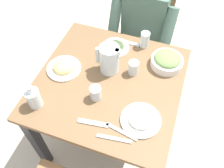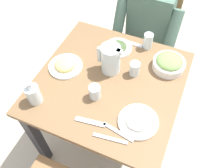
% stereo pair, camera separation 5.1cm
% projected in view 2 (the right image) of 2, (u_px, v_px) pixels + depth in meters
% --- Properties ---
extents(ground_plane, '(8.00, 8.00, 0.00)m').
position_uv_depth(ground_plane, '(110.00, 133.00, 2.05)').
color(ground_plane, '#B7AD99').
extents(dining_table, '(0.87, 0.87, 0.74)m').
position_uv_depth(dining_table, '(109.00, 93.00, 1.57)').
color(dining_table, brown).
rests_on(dining_table, ground_plane).
extents(chair_near, '(0.40, 0.40, 0.89)m').
position_uv_depth(chair_near, '(151.00, 33.00, 2.07)').
color(chair_near, olive).
rests_on(chair_near, ground_plane).
extents(diner_near, '(0.48, 0.53, 1.19)m').
position_uv_depth(diner_near, '(145.00, 35.00, 1.84)').
color(diner_near, '#4C6B5B').
rests_on(diner_near, ground_plane).
extents(water_pitcher, '(0.16, 0.12, 0.19)m').
position_uv_depth(water_pitcher, '(111.00, 59.00, 1.44)').
color(water_pitcher, silver).
rests_on(water_pitcher, dining_table).
extents(salad_bowl, '(0.20, 0.20, 0.09)m').
position_uv_depth(salad_bowl, '(169.00, 63.00, 1.50)').
color(salad_bowl, white).
rests_on(salad_bowl, dining_table).
extents(plate_yoghurt, '(0.22, 0.22, 0.05)m').
position_uv_depth(plate_yoghurt, '(138.00, 121.00, 1.28)').
color(plate_yoghurt, white).
rests_on(plate_yoghurt, dining_table).
extents(plate_dolmas, '(0.19, 0.19, 0.04)m').
position_uv_depth(plate_dolmas, '(118.00, 47.00, 1.62)').
color(plate_dolmas, white).
rests_on(plate_dolmas, dining_table).
extents(plate_fries, '(0.21, 0.21, 0.06)m').
position_uv_depth(plate_fries, '(65.00, 65.00, 1.52)').
color(plate_fries, white).
rests_on(plate_fries, dining_table).
extents(water_glass_far_right, '(0.07, 0.07, 0.09)m').
position_uv_depth(water_glass_far_right, '(95.00, 92.00, 1.36)').
color(water_glass_far_right, silver).
rests_on(water_glass_far_right, dining_table).
extents(water_glass_by_pitcher, '(0.06, 0.06, 0.09)m').
position_uv_depth(water_glass_by_pitcher, '(135.00, 69.00, 1.46)').
color(water_glass_by_pitcher, silver).
rests_on(water_glass_by_pitcher, dining_table).
extents(water_glass_near_left, '(0.06, 0.06, 0.11)m').
position_uv_depth(water_glass_near_left, '(148.00, 41.00, 1.60)').
color(water_glass_near_left, silver).
rests_on(water_glass_near_left, dining_table).
extents(oil_carafe, '(0.08, 0.08, 0.16)m').
position_uv_depth(oil_carafe, '(34.00, 95.00, 1.33)').
color(oil_carafe, silver).
rests_on(oil_carafe, dining_table).
extents(fork_near, '(0.17, 0.05, 0.01)m').
position_uv_depth(fork_near, '(90.00, 122.00, 1.29)').
color(fork_near, silver).
rests_on(fork_near, dining_table).
extents(knife_near, '(0.19, 0.04, 0.01)m').
position_uv_depth(knife_near, '(110.00, 139.00, 1.23)').
color(knife_near, silver).
rests_on(knife_near, dining_table).
extents(fork_far, '(0.17, 0.03, 0.01)m').
position_uv_depth(fork_far, '(131.00, 43.00, 1.66)').
color(fork_far, silver).
rests_on(fork_far, dining_table).
extents(knife_far, '(0.19, 0.05, 0.01)m').
position_uv_depth(knife_far, '(118.00, 132.00, 1.25)').
color(knife_far, silver).
rests_on(knife_far, dining_table).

